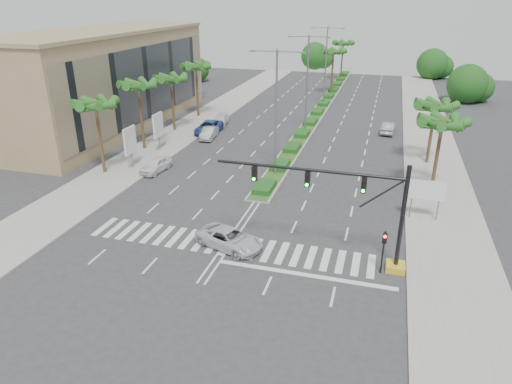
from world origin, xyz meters
The scene contains 28 objects.
ground centered at (0.00, 0.00, 0.00)m, with size 160.00×160.00×0.00m, color #333335.
footpath_right centered at (15.20, 20.00, 0.07)m, with size 6.00×120.00×0.15m, color gray.
footpath_left centered at (-15.20, 20.00, 0.07)m, with size 6.00×120.00×0.15m, color gray.
median centered at (0.00, 45.00, 0.10)m, with size 2.20×75.00×0.20m, color gray.
median_grass centered at (0.00, 45.00, 0.22)m, with size 1.80×75.00×0.04m, color #23511C.
building centered at (-26.00, 26.00, 6.00)m, with size 12.00×36.00×12.00m, color tan.
signal_gantry centered at (9.27, 0.00, 3.46)m, with size 12.60×1.20×7.20m.
pedestrian_signal centered at (10.60, -0.68, 2.04)m, with size 0.28×0.36×3.00m.
direction_sign centered at (13.50, 7.99, 2.45)m, with size 2.70×0.11×3.40m.
billboard_near centered at (-14.50, 12.00, 2.96)m, with size 0.18×2.10×4.35m.
billboard_far centered at (-14.50, 18.00, 2.96)m, with size 0.18×2.10×4.35m.
palm_left_near centered at (-16.50, 10.00, 6.69)m, with size 4.57×4.68×7.55m.
palm_left_mid centered at (-16.50, 18.00, 7.08)m, with size 4.57×4.68×7.95m.
palm_left_far centered at (-16.50, 26.00, 6.50)m, with size 4.57×4.68×7.35m.
palm_left_end centered at (-16.50, 34.00, 6.88)m, with size 4.57×4.68×7.75m.
palm_right_near centered at (14.50, 14.00, 6.20)m, with size 4.57×4.68×7.05m.
palm_right_far centered at (14.50, 22.00, 5.91)m, with size 4.57×4.68×6.75m.
palm_median_a centered at (0.00, 55.00, 7.17)m, with size 4.57×4.68×8.05m.
palm_median_b centered at (0.00, 70.00, 7.17)m, with size 4.57×4.68×8.05m.
streetlight_near centered at (0.00, 14.00, 6.81)m, with size 5.10×0.25×12.00m.
streetlight_mid centered at (0.00, 30.00, 6.81)m, with size 5.10×0.25×12.00m.
streetlight_far centered at (0.00, 46.00, 6.81)m, with size 5.10×0.25×12.00m.
car_parked_a centered at (-11.80, 11.84, 0.70)m, with size 1.65×4.11×1.40m, color white.
car_parked_b centered at (-10.94, 24.13, 0.70)m, with size 1.47×4.22×1.39m, color #BCBDC1.
car_parked_c centered at (-11.80, 26.24, 0.77)m, with size 2.57×5.57×1.55m, color #32509A.
car_parked_d centered at (-11.80, 30.51, 0.67)m, with size 1.87×4.59×1.33m, color white.
car_crossing centered at (0.23, -0.25, 0.69)m, with size 2.28×4.94×1.37m, color silver.
car_right centered at (10.33, 32.73, 0.73)m, with size 1.56×4.46×1.47m, color #A0A0A4.
Camera 1 is at (9.83, -26.61, 16.39)m, focal length 32.00 mm.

